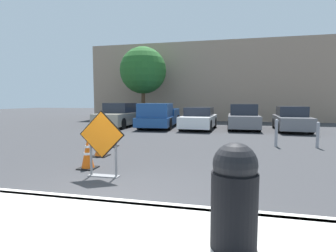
# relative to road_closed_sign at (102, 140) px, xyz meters

# --- Properties ---
(ground_plane) EXTENTS (96.00, 96.00, 0.00)m
(ground_plane) POSITION_rel_road_closed_sign_xyz_m (0.92, 8.38, -0.85)
(ground_plane) COLOR #333335
(sidewalk_strip) EXTENTS (29.67, 2.20, 0.14)m
(sidewalk_strip) POSITION_rel_road_closed_sign_xyz_m (0.92, -2.72, -0.78)
(sidewalk_strip) COLOR beige
(sidewalk_strip) RESTS_ON ground_plane
(curb_lip) EXTENTS (29.67, 0.20, 0.14)m
(curb_lip) POSITION_rel_road_closed_sign_xyz_m (0.92, -1.62, -0.78)
(curb_lip) COLOR beige
(curb_lip) RESTS_ON ground_plane
(road_closed_sign) EXTENTS (1.10, 0.20, 1.54)m
(road_closed_sign) POSITION_rel_road_closed_sign_xyz_m (0.00, 0.00, 0.00)
(road_closed_sign) COLOR black
(road_closed_sign) RESTS_ON ground_plane
(traffic_cone_nearest) EXTENTS (0.44, 0.44, 0.78)m
(traffic_cone_nearest) POSITION_rel_road_closed_sign_xyz_m (-0.73, 0.61, -0.47)
(traffic_cone_nearest) COLOR black
(traffic_cone_nearest) RESTS_ON ground_plane
(traffic_cone_second) EXTENTS (0.49, 0.49, 0.64)m
(traffic_cone_second) POSITION_rel_road_closed_sign_xyz_m (-1.14, 2.09, -0.54)
(traffic_cone_second) COLOR black
(traffic_cone_second) RESTS_ON ground_plane
(traffic_cone_third) EXTENTS (0.44, 0.44, 0.79)m
(traffic_cone_third) POSITION_rel_road_closed_sign_xyz_m (-1.55, 3.79, -0.46)
(traffic_cone_third) COLOR black
(traffic_cone_third) RESTS_ON ground_plane
(parked_car_nearest) EXTENTS (1.91, 4.72, 1.63)m
(parked_car_nearest) POSITION_rel_road_closed_sign_xyz_m (-4.35, 11.20, -0.10)
(parked_car_nearest) COLOR #A39984
(parked_car_nearest) RESTS_ON ground_plane
(pickup_truck) EXTENTS (2.29, 5.43, 1.61)m
(pickup_truck) POSITION_rel_road_closed_sign_xyz_m (-1.63, 11.17, -0.12)
(pickup_truck) COLOR navy
(pickup_truck) RESTS_ON ground_plane
(parked_car_second) EXTENTS (2.07, 4.16, 1.37)m
(parked_car_second) POSITION_rel_road_closed_sign_xyz_m (1.06, 10.87, -0.20)
(parked_car_second) COLOR white
(parked_car_second) RESTS_ON ground_plane
(parked_car_third) EXTENTS (1.90, 4.29, 1.57)m
(parked_car_third) POSITION_rel_road_closed_sign_xyz_m (3.76, 11.64, -0.14)
(parked_car_third) COLOR slate
(parked_car_third) RESTS_ON ground_plane
(parked_car_fourth) EXTENTS (1.96, 4.35, 1.44)m
(parked_car_fourth) POSITION_rel_road_closed_sign_xyz_m (6.46, 11.14, -0.18)
(parked_car_fourth) COLOR slate
(parked_car_fourth) RESTS_ON ground_plane
(trash_bin) EXTENTS (0.50, 0.50, 1.16)m
(trash_bin) POSITION_rel_road_closed_sign_xyz_m (2.87, -2.59, -0.12)
(trash_bin) COLOR black
(trash_bin) RESTS_ON sidewalk_strip
(bollard_nearest) EXTENTS (0.12, 0.12, 1.06)m
(bollard_nearest) POSITION_rel_road_closed_sign_xyz_m (4.63, 5.22, -0.29)
(bollard_nearest) COLOR gray
(bollard_nearest) RESTS_ON ground_plane
(bollard_second) EXTENTS (0.12, 0.12, 0.98)m
(bollard_second) POSITION_rel_road_closed_sign_xyz_m (6.08, 5.22, -0.33)
(bollard_second) COLOR gray
(bollard_second) RESTS_ON ground_plane
(building_facade_backdrop) EXTENTS (21.66, 5.00, 6.98)m
(building_facade_backdrop) POSITION_rel_road_closed_sign_xyz_m (0.91, 20.44, 2.64)
(building_facade_backdrop) COLOR gray
(building_facade_backdrop) RESTS_ON ground_plane
(street_tree_behind_lot) EXTENTS (3.82, 3.82, 6.19)m
(street_tree_behind_lot) POSITION_rel_road_closed_sign_xyz_m (-4.06, 15.44, 3.41)
(street_tree_behind_lot) COLOR #513823
(street_tree_behind_lot) RESTS_ON ground_plane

